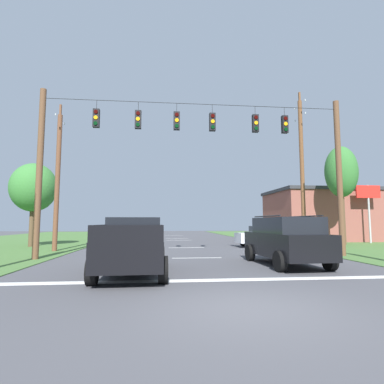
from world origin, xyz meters
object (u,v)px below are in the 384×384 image
at_px(overhead_signal_span, 196,162).
at_px(tree_roadside_far_right, 34,188).
at_px(roadside_store, 337,215).
at_px(suv_black, 285,240).
at_px(distant_car_crossing_white, 266,236).
at_px(utility_pole_mid_right, 302,169).
at_px(utility_pole_near_left, 57,179).
at_px(tree_roadside_right, 341,172).
at_px(pickup_truck, 133,245).

distance_m(overhead_signal_span, tree_roadside_far_right, 13.91).
xyz_separation_m(tree_roadside_far_right, roadside_store, (27.37, 6.04, -1.81)).
xyz_separation_m(suv_black, distant_car_crossing_white, (2.46, 9.40, -0.27)).
height_order(suv_black, utility_pole_mid_right, utility_pole_mid_right).
distance_m(overhead_signal_span, roadside_store, 21.63).
relative_size(suv_black, utility_pole_near_left, 0.52).
relative_size(suv_black, tree_roadside_right, 0.61).
bearing_deg(utility_pole_near_left, overhead_signal_span, -27.65).
relative_size(pickup_truck, utility_pole_mid_right, 0.49).
xyz_separation_m(distant_car_crossing_white, roadside_store, (10.28, 7.86, 1.74)).
distance_m(tree_roadside_far_right, roadside_store, 28.09).
height_order(pickup_truck, utility_pole_near_left, utility_pole_near_left).
xyz_separation_m(overhead_signal_span, utility_pole_near_left, (-8.30, 4.35, -0.41)).
distance_m(distant_car_crossing_white, utility_pole_near_left, 14.77).
distance_m(suv_black, utility_pole_near_left, 14.26).
bearing_deg(suv_black, overhead_signal_span, 138.00).
height_order(distant_car_crossing_white, tree_roadside_right, tree_roadside_right).
height_order(distant_car_crossing_white, utility_pole_mid_right, utility_pole_mid_right).
xyz_separation_m(utility_pole_mid_right, tree_roadside_far_right, (-19.24, 3.40, -1.17)).
bearing_deg(suv_black, tree_roadside_right, 49.14).
bearing_deg(roadside_store, suv_black, -126.43).
bearing_deg(pickup_truck, tree_roadside_right, 38.34).
xyz_separation_m(utility_pole_mid_right, utility_pole_near_left, (-16.30, -0.42, -1.02)).
xyz_separation_m(suv_black, tree_roadside_far_right, (-14.63, 11.22, 3.28)).
height_order(distant_car_crossing_white, tree_roadside_far_right, tree_roadside_far_right).
bearing_deg(roadside_store, utility_pole_near_left, -158.02).
relative_size(distant_car_crossing_white, tree_roadside_right, 0.55).
bearing_deg(tree_roadside_far_right, tree_roadside_right, -0.98).
bearing_deg(tree_roadside_right, overhead_signal_span, -148.64).
height_order(overhead_signal_span, distant_car_crossing_white, overhead_signal_span).
bearing_deg(suv_black, utility_pole_mid_right, 59.51).
bearing_deg(overhead_signal_span, tree_roadside_right, 31.36).
relative_size(tree_roadside_far_right, roadside_store, 0.46).
height_order(distant_car_crossing_white, utility_pole_near_left, utility_pole_near_left).
distance_m(distant_car_crossing_white, tree_roadside_right, 8.66).
xyz_separation_m(distant_car_crossing_white, tree_roadside_right, (6.89, 1.41, 5.05)).
xyz_separation_m(suv_black, tree_roadside_right, (9.35, 10.81, 4.78)).
bearing_deg(suv_black, roadside_store, 53.57).
height_order(pickup_truck, suv_black, suv_black).
distance_m(overhead_signal_span, utility_pole_mid_right, 9.33).
xyz_separation_m(overhead_signal_span, tree_roadside_far_right, (-11.24, 8.17, -0.56)).
xyz_separation_m(utility_pole_near_left, tree_roadside_far_right, (-2.94, 3.82, -0.15)).
height_order(pickup_truck, tree_roadside_right, tree_roadside_right).
distance_m(utility_pole_mid_right, tree_roadside_right, 5.62).
bearing_deg(distant_car_crossing_white, overhead_signal_span, -132.62).
height_order(pickup_truck, utility_pole_mid_right, utility_pole_mid_right).
bearing_deg(tree_roadside_right, utility_pole_near_left, -170.79).
distance_m(pickup_truck, tree_roadside_right, 20.34).
height_order(overhead_signal_span, utility_pole_near_left, utility_pole_near_left).
xyz_separation_m(tree_roadside_right, roadside_store, (3.39, 6.45, -3.31)).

